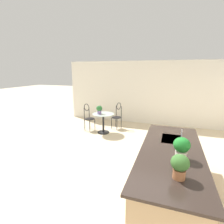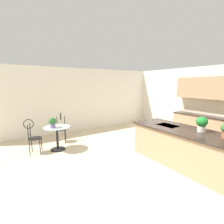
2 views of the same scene
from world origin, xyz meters
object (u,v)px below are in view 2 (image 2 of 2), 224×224
object	(u,v)px
bistro_table	(57,136)
chair_near_window	(33,135)
potted_plant_on_table	(53,122)
potted_plant_counter_near	(202,123)
chair_by_island	(61,126)

from	to	relation	value
bistro_table	chair_near_window	size ratio (longest dim) A/B	0.77
potted_plant_on_table	potted_plant_counter_near	world-z (taller)	potted_plant_counter_near
bistro_table	potted_plant_counter_near	distance (m)	4.04
potted_plant_on_table	potted_plant_counter_near	distance (m)	4.03
chair_near_window	chair_by_island	world-z (taller)	same
chair_by_island	potted_plant_counter_near	size ratio (longest dim) A/B	2.86
bistro_table	chair_by_island	xyz separation A→B (m)	(-0.70, 0.33, 0.13)
potted_plant_on_table	potted_plant_counter_near	size ratio (longest dim) A/B	0.84
bistro_table	chair_by_island	size ratio (longest dim) A/B	0.77
chair_near_window	chair_by_island	bearing A→B (deg)	120.50
bistro_table	potted_plant_on_table	size ratio (longest dim) A/B	2.61
chair_near_window	potted_plant_counter_near	xyz separation A→B (m)	(3.17, 3.23, 0.56)
potted_plant_on_table	chair_by_island	bearing A→B (deg)	149.36
bistro_table	potted_plant_counter_near	size ratio (longest dim) A/B	2.20
chair_by_island	potted_plant_counter_near	xyz separation A→B (m)	(3.75, 2.24, 0.56)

